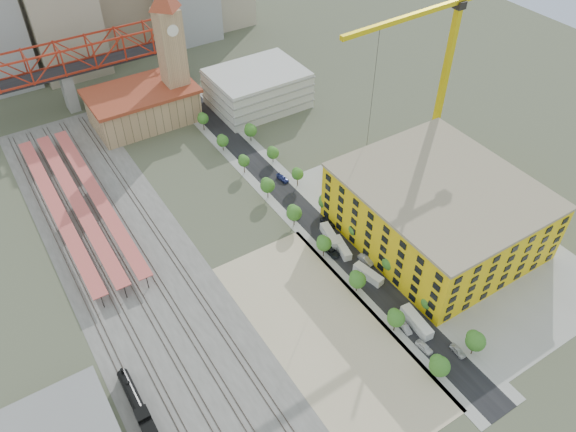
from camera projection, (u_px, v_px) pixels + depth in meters
ground at (272, 249)px, 158.32m from camera, size 400.00×400.00×0.00m
ballast_strip at (128, 260)px, 154.92m from camera, size 36.00×165.00×0.06m
dirt_lot at (325, 332)px, 136.92m from camera, size 28.00×67.00×0.06m
street_asphalt at (291, 200)px, 174.10m from camera, size 12.00×170.00×0.06m
sidewalk_west at (276, 206)px, 171.91m from camera, size 3.00×170.00×0.04m
sidewalk_east at (306, 194)px, 176.30m from camera, size 3.00×170.00×0.04m
construction_pad at (440, 231)px, 163.69m from camera, size 50.00×90.00×0.06m
rail_tracks at (122, 263)px, 154.12m from camera, size 26.56×160.00×0.18m
platform_canopies at (77, 201)px, 167.55m from camera, size 16.00×80.00×4.12m
station_hall at (143, 105)px, 203.36m from camera, size 38.00×24.00×13.10m
clock_tower at (170, 41)px, 192.58m from camera, size 12.00×12.00×52.00m
parking_garage at (257, 88)px, 211.97m from camera, size 34.00×26.00×14.00m
truss_bridge at (61, 63)px, 201.68m from camera, size 94.00×9.60×25.60m
construction_building at (438, 211)px, 156.23m from camera, size 44.60×50.60×18.80m
street_trees at (309, 218)px, 167.84m from camera, size 15.40×124.40×8.00m
skyline at (111, 0)px, 235.44m from camera, size 133.00×46.00×60.00m
distant_hills at (137, 81)px, 392.81m from camera, size 647.00×264.00×227.00m
locomotive at (138, 406)px, 120.18m from camera, size 2.84×21.91×5.48m
tower_crane at (441, 54)px, 164.50m from camera, size 58.08×4.78×61.99m
site_trailer_a at (416, 322)px, 137.50m from camera, size 3.54×10.33×2.78m
site_trailer_b at (368, 274)px, 149.46m from camera, size 3.99×9.20×2.44m
site_trailer_c at (342, 248)px, 156.89m from camera, size 4.03×8.89×2.36m
site_trailer_d at (330, 236)px, 160.38m from camera, size 4.40×9.74×2.58m
car_0 at (424, 347)px, 132.82m from camera, size 2.30×4.81×1.59m
car_1 at (405, 328)px, 137.07m from camera, size 2.06×4.40×1.39m
car_2 at (332, 252)px, 156.36m from camera, size 2.71×5.44×1.48m
car_3 at (294, 213)px, 168.48m from camera, size 2.46×5.12×1.44m
car_4 at (458, 351)px, 132.09m from camera, size 1.90×4.40×1.48m
car_5 at (366, 260)px, 153.98m from camera, size 2.32×5.05×1.60m
car_6 at (328, 223)px, 165.23m from camera, size 2.61×5.43×1.49m
car_7 at (283, 179)px, 181.08m from camera, size 2.62×5.07×1.41m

